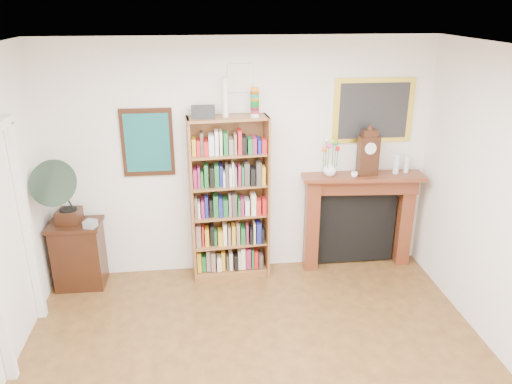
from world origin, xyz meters
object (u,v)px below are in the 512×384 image
(flower_vase, at_px, (330,169))
(side_cabinet, at_px, (79,254))
(fireplace, at_px, (359,211))
(cd_stack, at_px, (90,224))
(bookshelf, at_px, (229,191))
(teacup, at_px, (354,175))
(bottle_right, at_px, (407,164))
(mantel_clock, at_px, (368,153))
(bottle_left, at_px, (396,164))
(gramophone, at_px, (61,188))

(flower_vase, bearing_deg, side_cabinet, -178.41)
(fireplace, distance_m, cd_stack, 3.16)
(bookshelf, relative_size, teacup, 28.37)
(fireplace, relative_size, flower_vase, 8.80)
(bookshelf, xyz_separation_m, bottle_right, (2.12, 0.04, 0.23))
(bookshelf, relative_size, bottle_right, 11.26)
(mantel_clock, height_order, teacup, mantel_clock)
(fireplace, distance_m, bottle_left, 0.74)
(flower_vase, distance_m, teacup, 0.29)
(bookshelf, distance_m, teacup, 1.47)
(cd_stack, height_order, flower_vase, flower_vase)
(bottle_left, relative_size, bottle_right, 1.20)
(flower_vase, bearing_deg, teacup, -18.81)
(fireplace, distance_m, teacup, 0.56)
(gramophone, distance_m, flower_vase, 3.01)
(gramophone, bearing_deg, side_cabinet, 67.06)
(gramophone, bearing_deg, bottle_right, 7.96)
(teacup, bearing_deg, mantel_clock, 21.58)
(gramophone, relative_size, mantel_clock, 1.50)
(flower_vase, bearing_deg, cd_stack, -175.54)
(flower_vase, height_order, bottle_right, bottle_right)
(side_cabinet, bearing_deg, fireplace, 3.07)
(mantel_clock, relative_size, bottle_right, 2.72)
(fireplace, relative_size, bottle_left, 6.11)
(cd_stack, height_order, bottle_right, bottle_right)
(bookshelf, bearing_deg, fireplace, -2.18)
(flower_vase, height_order, bottle_left, bottle_left)
(mantel_clock, height_order, flower_vase, mantel_clock)
(fireplace, xyz_separation_m, bottle_right, (0.53, -0.03, 0.60))
(cd_stack, distance_m, mantel_clock, 3.25)
(teacup, bearing_deg, bookshelf, 177.61)
(bookshelf, distance_m, mantel_clock, 1.67)
(mantel_clock, xyz_separation_m, bottle_left, (0.36, 0.01, -0.14))
(cd_stack, bearing_deg, bookshelf, 6.69)
(fireplace, bearing_deg, mantel_clock, -58.41)
(side_cabinet, relative_size, bottle_left, 3.31)
(fireplace, height_order, teacup, teacup)
(side_cabinet, relative_size, mantel_clock, 1.46)
(side_cabinet, height_order, teacup, teacup)
(bottle_right, bearing_deg, gramophone, -177.13)
(mantel_clock, bearing_deg, flower_vase, 172.28)
(gramophone, relative_size, bottle_left, 3.40)
(mantel_clock, xyz_separation_m, teacup, (-0.17, -0.07, -0.23))
(flower_vase, relative_size, bottle_right, 0.83)
(teacup, height_order, bottle_left, bottle_left)
(side_cabinet, relative_size, teacup, 10.02)
(teacup, distance_m, bottle_right, 0.68)
(side_cabinet, relative_size, bottle_right, 3.98)
(side_cabinet, bearing_deg, mantel_clock, 1.88)
(cd_stack, distance_m, flower_vase, 2.79)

